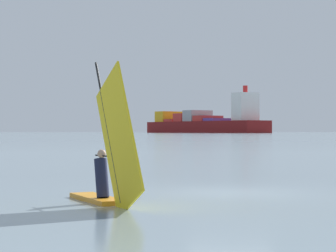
{
  "coord_description": "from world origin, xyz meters",
  "views": [
    {
      "loc": [
        0.33,
        -19.67,
        1.81
      ],
      "look_at": [
        -2.65,
        8.06,
        2.01
      ],
      "focal_mm": 71.6,
      "sensor_mm": 36.0,
      "label": 1
    }
  ],
  "objects": [
    {
      "name": "ground_plane",
      "position": [
        0.0,
        0.0,
        0.0
      ],
      "size": [
        4000.0,
        4000.0,
        0.0
      ],
      "primitive_type": "plane",
      "color": "gray"
    },
    {
      "name": "windsurfer",
      "position": [
        -2.92,
        -3.37,
        0.92
      ],
      "size": [
        2.58,
        3.87,
        3.86
      ],
      "rotation": [
        0.0,
        0.0,
        2.12
      ],
      "color": "orange",
      "rests_on": "ground_plane"
    },
    {
      "name": "cargo_ship",
      "position": [
        -31.86,
        596.81,
        9.03
      ],
      "size": [
        119.58,
        131.78,
        40.42
      ],
      "rotation": [
        0.0,
        0.0,
        2.29
      ],
      "color": "maroon",
      "rests_on": "ground_plane"
    }
  ]
}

